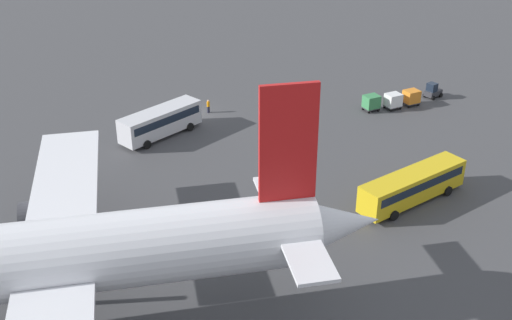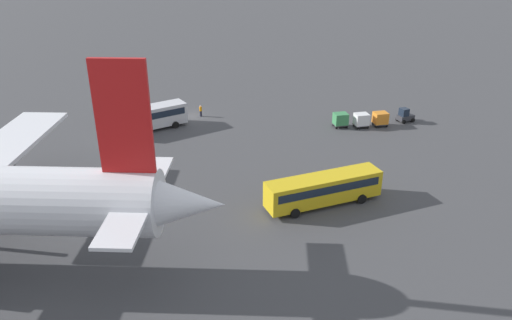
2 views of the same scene
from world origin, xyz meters
TOP-DOWN VIEW (x-y plane):
  - ground_plane at (0.00, 0.00)m, footprint 600.00×600.00m
  - shuttle_bus_near at (6.02, 4.43)m, footprint 10.79×6.74m
  - shuttle_bus_far at (-12.11, 28.70)m, footprint 12.65×5.19m
  - baggage_tug at (-30.88, 7.45)m, footprint 2.66×2.17m
  - worker_person at (-1.44, 0.15)m, footprint 0.38×0.38m
  - cargo_cart_orange at (-26.61, 8.53)m, footprint 2.09×1.79m
  - cargo_cart_white at (-23.73, 8.59)m, footprint 2.09×1.79m
  - cargo_cart_green at (-20.84, 7.95)m, footprint 2.09×1.79m

SIDE VIEW (x-z plane):
  - ground_plane at x=0.00m, z-range 0.00..0.00m
  - worker_person at x=-1.44m, z-range 0.00..1.74m
  - baggage_tug at x=-30.88m, z-range -0.11..1.99m
  - cargo_cart_orange at x=-26.61m, z-range 0.16..2.22m
  - cargo_cart_white at x=-23.73m, z-range 0.16..2.22m
  - cargo_cart_green at x=-20.84m, z-range 0.16..2.22m
  - shuttle_bus_far at x=-12.11m, z-range 0.32..3.50m
  - shuttle_bus_near at x=6.02m, z-range 0.32..3.65m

